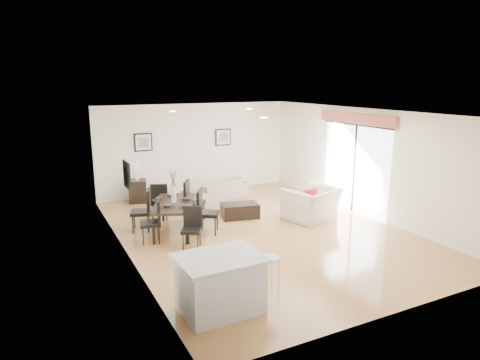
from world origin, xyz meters
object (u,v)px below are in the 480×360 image
dining_chair_wfar (144,208)px  dining_chair_efar (191,199)px  dining_chair_enear (205,209)px  kitchen_island (220,283)px  armchair (311,204)px  bar_stool (270,263)px  dining_chair_wnear (154,218)px  side_table (138,191)px  dining_chair_head (192,225)px  dining_chair_foot (160,199)px  dining_table (174,205)px  coffee_table (240,211)px  sofa (216,190)px

dining_chair_wfar → dining_chair_efar: size_ratio=0.94×
dining_chair_enear → kitchen_island: bearing=-166.8°
armchair → dining_chair_wfar: dining_chair_wfar is taller
armchair → dining_chair_enear: 2.73m
dining_chair_efar → bar_stool: (-0.22, -4.07, 0.02)m
dining_chair_enear → armchair: bearing=-64.7°
dining_chair_wnear → dining_chair_efar: 1.47m
side_table → dining_chair_head: bearing=-87.1°
dining_chair_wfar → dining_chair_head: dining_chair_wfar is taller
dining_chair_foot → bar_stool: 4.66m
dining_table → dining_chair_foot: dining_chair_foot is taller
kitchen_island → bar_stool: size_ratio=1.81×
armchair → dining_chair_wfar: size_ratio=1.26×
dining_chair_efar → dining_chair_foot: dining_chair_efar is taller
side_table → kitchen_island: 6.42m
dining_chair_enear → kitchen_island: (-1.07, -3.24, -0.12)m
dining_chair_wnear → side_table: dining_chair_wnear is taller
dining_chair_enear → side_table: 3.27m
dining_chair_wnear → dining_chair_efar: (1.17, 0.89, 0.05)m
dining_chair_wnear → side_table: 3.27m
dining_chair_efar → bar_stool: 4.07m
dining_chair_wnear → coffee_table: size_ratio=1.03×
dining_table → dining_chair_head: dining_chair_head is taller
dining_chair_foot → bar_stool: (0.40, -4.64, 0.08)m
bar_stool → dining_table: bearing=95.8°
kitchen_island → bar_stool: bearing=-1.4°
dining_chair_efar → side_table: bearing=49.1°
armchair → bar_stool: 4.16m
dining_chair_head → side_table: size_ratio=1.33×
dining_chair_head → dining_chair_efar: bearing=100.3°
dining_chair_efar → dining_chair_head: bearing=-168.6°
dining_chair_efar → bar_stool: size_ratio=1.49×
bar_stool → armchair: bearing=45.1°
dining_chair_head → sofa: bearing=89.0°
kitchen_island → dining_chair_wnear: bearing=90.4°
side_table → bar_stool: size_ratio=0.92×
dining_table → coffee_table: bearing=32.0°
armchair → dining_table: size_ratio=0.66×
sofa → dining_chair_head: dining_chair_head is taller
dining_table → dining_chair_efar: 0.75m
dining_table → dining_chair_foot: 1.04m
coffee_table → side_table: 3.21m
dining_chair_wfar → dining_chair_foot: dining_chair_wfar is taller
armchair → dining_chair_efar: (-2.71, 1.13, 0.18)m
dining_chair_foot → coffee_table: size_ratio=1.01×
dining_table → dining_chair_wnear: 0.73m
dining_table → dining_chair_foot: size_ratio=2.02×
dining_chair_wnear → dining_chair_head: 0.87m
armchair → kitchen_island: size_ratio=0.97×
dining_table → dining_chair_efar: (0.59, 0.46, -0.05)m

